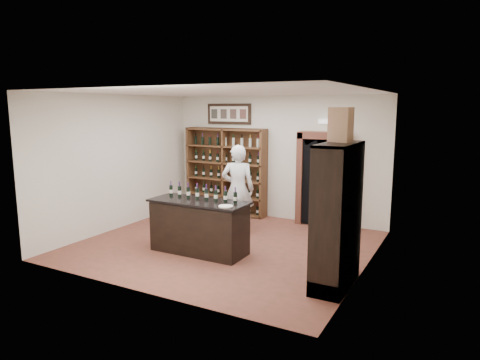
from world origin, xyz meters
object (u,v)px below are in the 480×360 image
at_px(counter_bottle_0, 171,190).
at_px(side_cabinet, 338,239).
at_px(shopkeeper, 238,189).
at_px(wine_shelf, 227,171).
at_px(tasting_counter, 199,227).
at_px(wine_crate, 340,125).

bearing_deg(counter_bottle_0, side_cabinet, -6.70).
distance_m(side_cabinet, shopkeeper, 3.24).
relative_size(wine_shelf, tasting_counter, 1.17).
bearing_deg(counter_bottle_0, shopkeeper, 61.43).
bearing_deg(shopkeeper, wine_crate, 126.15).
distance_m(wine_shelf, side_cabinet, 5.02).
xyz_separation_m(tasting_counter, wine_crate, (2.66, -0.19, 1.96)).
xyz_separation_m(wine_shelf, counter_bottle_0, (0.38, -2.83, 0.01)).
distance_m(wine_shelf, wine_crate, 5.07).
bearing_deg(wine_shelf, side_cabinet, -40.21).
distance_m(tasting_counter, side_cabinet, 2.75).
bearing_deg(wine_shelf, shopkeeper, -52.33).
bearing_deg(side_cabinet, shopkeeper, 146.67).
bearing_deg(side_cabinet, tasting_counter, 173.72).
bearing_deg(side_cabinet, counter_bottle_0, 173.30).
bearing_deg(wine_crate, wine_shelf, 162.56).
relative_size(tasting_counter, shopkeeper, 0.97).
relative_size(side_cabinet, wine_crate, 4.27).
height_order(side_cabinet, wine_crate, wine_crate).
height_order(wine_shelf, wine_crate, wine_crate).
xyz_separation_m(counter_bottle_0, side_cabinet, (3.44, -0.40, -0.35)).
height_order(wine_shelf, counter_bottle_0, wine_shelf).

